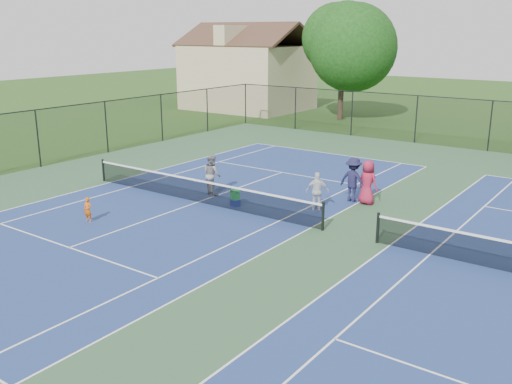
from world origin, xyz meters
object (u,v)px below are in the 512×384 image
Objects in this scene: bystander_b at (353,180)px; ball_crate at (235,203)px; tree_back_a at (343,42)px; child_player at (88,210)px; bystander_c at (368,182)px; clapboard_house at (248,74)px; bystander_a at (317,191)px; ball_hopper at (235,195)px; instructor at (212,174)px.

ball_crate is (-3.56, -3.45, -0.79)m from bystander_b.
tree_back_a is 26.26× the size of ball_crate.
child_player is 0.51× the size of bystander_b.
child_player is 11.12m from bystander_c.
clapboard_house is 30.92m from bystander_a.
bystander_b is 1.02× the size of bystander_c.
ball_hopper is at bearing 0.00° from ball_crate.
tree_back_a is 23.85m from bystander_c.
clapboard_house reaches higher than ball_hopper.
child_player is 5.78m from instructor.
bystander_c is at bearing -155.73° from bystander_a.
instructor reaches higher than bystander_a.
clapboard_house is 28.52m from instructor.
bystander_a is at bearing 34.08° from child_player.
clapboard_house reaches higher than instructor.
bystander_b is (11.16, -20.07, -5.10)m from tree_back_a.
ball_crate is (-4.22, -3.44, -0.78)m from bystander_c.
tree_back_a reaches higher than instructor.
ball_crate is at bearing -5.03° from bystander_a.
bystander_a is at bearing 68.56° from bystander_c.
tree_back_a is at bearing -58.05° from bystander_b.
bystander_c is at bearing -133.59° from instructor.
bystander_a reaches higher than child_player.
child_player is 10.69m from bystander_b.
child_player is at bearing 13.22° from bystander_a.
instructor is at bearing -23.94° from bystander_a.
tree_back_a reaches higher than child_player.
instructor is (15.71, -23.71, -2.19)m from clapboard_house.
ball_hopper is at bearing -54.33° from clapboard_house.
bystander_c reaches higher than child_player.
tree_back_a is at bearing -96.73° from bystander_a.
bystander_b is (6.80, 8.24, 0.46)m from child_player.
bystander_a is (4.84, 0.72, -0.12)m from instructor.
ball_crate is at bearing 51.16° from bystander_c.
child_player is (4.36, -28.31, -5.56)m from tree_back_a.
bystander_c reaches higher than ball_crate.
instructor is 4.51× the size of ball_hopper.
tree_back_a is at bearing -52.80° from instructor.
instructor is at bearing 64.94° from child_player.
instructor is at bearing -75.89° from tree_back_a.
clapboard_house is 27.17× the size of ball_hopper.
bystander_a is 2.30m from bystander_c.
ball_hopper is at bearing -5.03° from bystander_a.
bystander_c is (0.65, -0.00, -0.01)m from bystander_b.
tree_back_a is at bearing -5.71° from clapboard_house.
tree_back_a is 23.52m from bystander_b.
instructor is 2.09m from ball_hopper.
bystander_c is (7.45, 8.23, 0.45)m from child_player.
child_player is 2.39× the size of ball_hopper.
bystander_c is 5.46m from ball_hopper.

